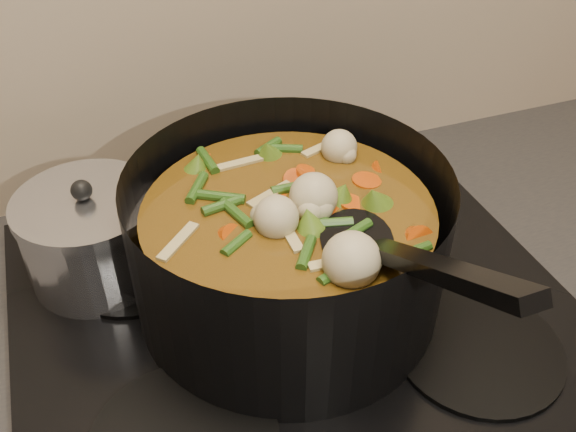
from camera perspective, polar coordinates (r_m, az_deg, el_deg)
name	(u,v)px	position (r m, az deg, el deg)	size (l,w,h in m)	color
stovetop	(294,310)	(0.75, 0.57, -8.37)	(0.62, 0.54, 0.03)	black
stockpot	(289,246)	(0.70, 0.05, -2.67)	(0.39, 0.48, 0.25)	black
saucepan	(93,236)	(0.78, -16.96, -1.75)	(0.16, 0.16, 0.13)	silver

